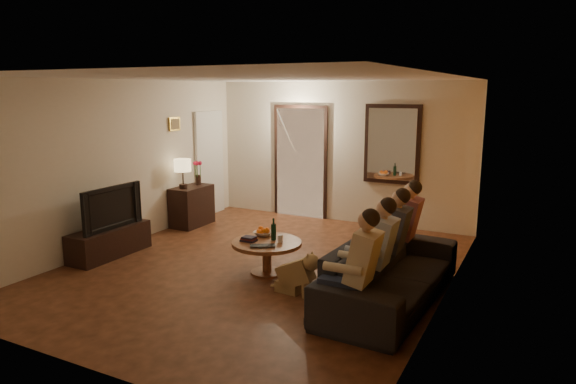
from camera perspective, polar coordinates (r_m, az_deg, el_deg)
The scene contains 33 objects.
floor at distance 7.27m, azimuth -3.22°, elevation -8.34°, with size 5.00×6.00×0.01m, color #3B1E10.
ceiling at distance 6.86m, azimuth -3.46°, elevation 12.59°, with size 5.00×6.00×0.01m, color white.
back_wall at distance 9.63m, azimuth 5.76°, elevation 4.41°, with size 5.00×0.02×2.60m, color beige.
front_wall at distance 4.67m, azimuth -22.33°, elevation -3.70°, with size 5.00×0.02×2.60m, color beige.
left_wall at distance 8.48m, azimuth -18.08°, elevation 2.99°, with size 0.02×6.00×2.60m, color beige.
right_wall at distance 6.09m, azimuth 17.39°, elevation -0.03°, with size 0.02×6.00×2.60m, color beige.
orange_accent at distance 6.09m, azimuth 17.30°, elevation -0.02°, with size 0.01×6.00×2.60m, color orange.
kitchen_doorway at distance 9.96m, azimuth 1.40°, elevation 3.24°, with size 1.00×0.06×2.10m, color #FFE0A5.
door_trim at distance 9.95m, azimuth 1.38°, elevation 3.24°, with size 1.12×0.04×2.22m, color black.
fridge_glimpse at distance 9.88m, azimuth 2.72°, elevation 2.29°, with size 0.45×0.03×1.70m, color silver.
mirror_frame at distance 9.25m, azimuth 11.49°, elevation 5.22°, with size 1.00×0.05×1.40m, color black.
mirror_glass at distance 9.22m, azimuth 11.44°, elevation 5.20°, with size 0.86×0.02×1.26m, color white.
white_door at distance 10.23m, azimuth -8.70°, elevation 3.16°, with size 0.06×0.85×2.04m, color white.
framed_art at distance 9.36m, azimuth -12.50°, elevation 7.39°, with size 0.03×0.28×0.24m, color #B28C33.
art_canvas at distance 9.35m, azimuth -12.43°, elevation 7.39°, with size 0.01×0.22×0.18m, color brown.
dresser at distance 9.53m, azimuth -10.64°, elevation -1.53°, with size 0.45×0.81×0.72m, color black.
table_lamp at distance 9.24m, azimuth -11.61°, elevation 2.01°, with size 0.30×0.30×0.54m, color beige, non-canonical shape.
flower_vase at distance 9.59m, azimuth -9.96°, elevation 2.10°, with size 0.14×0.14×0.44m, color #C01438, non-canonical shape.
tv_stand at distance 8.14m, azimuth -19.20°, elevation -5.23°, with size 0.45×1.29×0.43m, color black.
tv at distance 8.01m, azimuth -19.45°, elevation -1.57°, with size 0.14×1.10×0.63m, color black.
sofa at distance 6.16m, azimuth 11.36°, elevation -8.67°, with size 0.97×2.47×0.72m, color black.
person_a at distance 5.30m, azimuth 7.69°, elevation -9.14°, with size 0.60×0.40×1.20m, color tan, non-canonical shape.
person_b at distance 5.84m, azimuth 9.68°, elevation -7.26°, with size 0.60×0.40×1.20m, color tan, non-canonical shape.
person_c at distance 6.39m, azimuth 11.32°, elevation -5.69°, with size 0.60×0.40×1.20m, color tan, non-canonical shape.
person_d at distance 6.94m, azimuth 12.69°, elevation -4.37°, with size 0.60×0.40×1.20m, color tan, non-canonical shape.
dog at distance 6.28m, azimuth 0.84°, elevation -8.86°, with size 0.56×0.24×0.56m, color #9B7047, non-canonical shape.
coffee_table at distance 6.96m, azimuth -2.36°, elevation -7.28°, with size 0.94×0.94×0.45m, color brown.
bowl at distance 7.16m, azimuth -2.77°, elevation -4.62°, with size 0.26×0.26×0.06m, color white.
oranges at distance 7.14m, azimuth -2.77°, elevation -4.09°, with size 0.20×0.20×0.08m, color orange, non-canonical shape.
wine_bottle at distance 6.91m, azimuth -1.61°, elevation -4.12°, with size 0.07×0.07×0.31m, color black, non-canonical shape.
wine_glass at distance 6.84m, azimuth -0.85°, elevation -5.20°, with size 0.06×0.06×0.10m, color silver.
book_stack at distance 6.91m, azimuth -4.38°, elevation -5.19°, with size 0.20×0.15×0.07m, color black, non-canonical shape.
laptop at distance 6.61m, azimuth -2.82°, elevation -6.13°, with size 0.33×0.21×0.03m, color black.
Camera 1 is at (3.48, -5.91, 2.44)m, focal length 32.00 mm.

